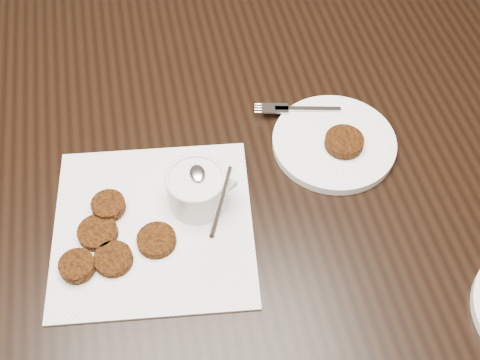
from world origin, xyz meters
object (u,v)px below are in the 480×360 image
(table, at_px, (198,258))
(napkin, at_px, (153,226))
(sauce_ramekin, at_px, (195,177))
(plate_with_patty, at_px, (335,140))

(table, xyz_separation_m, napkin, (-0.07, -0.14, 0.38))
(napkin, distance_m, sauce_ramekin, 0.10)
(table, xyz_separation_m, plate_with_patty, (0.24, -0.05, 0.39))
(sauce_ramekin, bearing_deg, plate_with_patty, 15.78)
(sauce_ramekin, height_order, plate_with_patty, sauce_ramekin)
(sauce_ramekin, xyz_separation_m, plate_with_patty, (0.24, 0.07, -0.05))
(table, height_order, plate_with_patty, plate_with_patty)
(sauce_ramekin, bearing_deg, table, 91.14)
(table, bearing_deg, napkin, -116.19)
(napkin, height_order, plate_with_patty, plate_with_patty)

